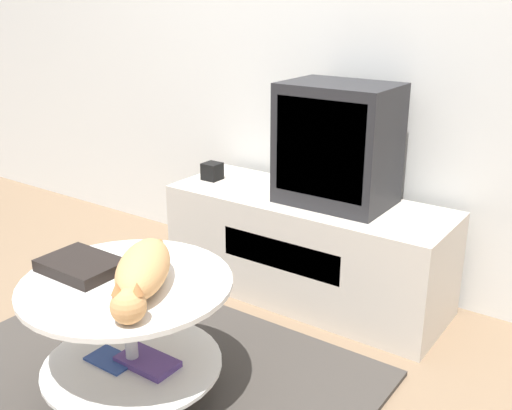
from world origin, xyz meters
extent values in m
plane|color=#7F664C|center=(0.00, 0.00, 0.00)|extent=(12.00, 12.00, 0.00)
cube|color=silver|center=(0.00, 1.34, 1.30)|extent=(8.00, 0.05, 2.60)
cube|color=#3D3833|center=(0.00, 0.00, 0.01)|extent=(1.62, 1.33, 0.02)
cube|color=beige|center=(0.14, 1.01, 0.25)|extent=(1.35, 0.48, 0.50)
cube|color=#B7AD9E|center=(0.14, 0.78, 0.30)|extent=(0.61, 0.01, 0.14)
cube|color=#232326|center=(0.27, 1.05, 0.77)|extent=(0.49, 0.35, 0.54)
cube|color=black|center=(0.27, 0.88, 0.78)|extent=(0.42, 0.01, 0.42)
cube|color=black|center=(-0.41, 0.99, 0.54)|extent=(0.09, 0.09, 0.09)
cylinder|color=#B2B2B7|center=(0.07, -0.06, 0.03)|extent=(0.30, 0.30, 0.01)
cylinder|color=#B7B7BC|center=(0.07, -0.06, 0.25)|extent=(0.04, 0.04, 0.45)
cylinder|color=silver|center=(0.07, -0.06, 0.17)|extent=(0.63, 0.63, 0.01)
cylinder|color=silver|center=(0.07, -0.06, 0.48)|extent=(0.71, 0.71, 0.02)
cube|color=#51387A|center=(0.12, -0.04, 0.18)|extent=(0.22, 0.12, 0.02)
cube|color=#2D478C|center=(0.00, -0.09, 0.18)|extent=(0.17, 0.11, 0.01)
cube|color=black|center=(-0.11, -0.09, 0.51)|extent=(0.27, 0.20, 0.04)
ellipsoid|color=tan|center=(0.15, -0.05, 0.56)|extent=(0.35, 0.41, 0.14)
sphere|color=tan|center=(0.28, -0.24, 0.55)|extent=(0.11, 0.11, 0.11)
cone|color=#B2703D|center=(0.30, -0.22, 0.60)|extent=(0.04, 0.04, 0.04)
cone|color=#B2703D|center=(0.25, -0.25, 0.60)|extent=(0.04, 0.04, 0.04)
ellipsoid|color=#B2703D|center=(0.02, 0.15, 0.52)|extent=(0.11, 0.14, 0.05)
camera|label=1|loc=(1.46, -1.28, 1.40)|focal=42.00mm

